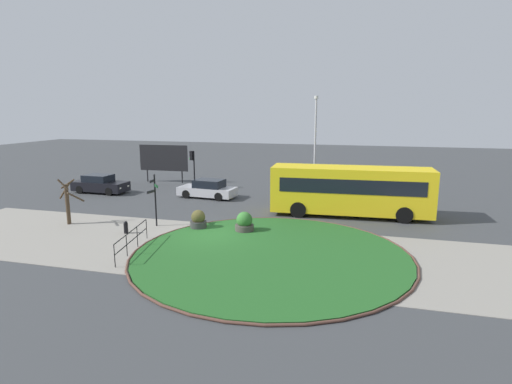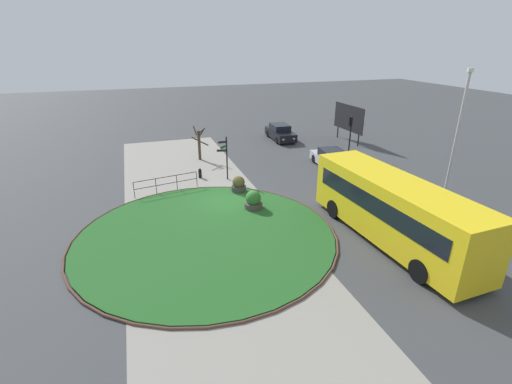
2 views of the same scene
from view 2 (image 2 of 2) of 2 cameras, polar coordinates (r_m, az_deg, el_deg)
ground at (r=22.38m, az=-4.18°, el=-1.52°), size 120.00×120.00×0.00m
sidewalk_paving at (r=22.04m, az=-8.92°, el=-2.12°), size 32.00×8.24×0.02m
grass_island at (r=18.69m, az=-7.72°, el=-6.64°), size 12.72×12.72×0.10m
grass_kerb_ring at (r=18.69m, az=-7.72°, el=-6.63°), size 13.03×13.03×0.11m
signpost_directional at (r=25.39m, az=-4.72°, el=5.70°), size 0.63×0.72×3.06m
bollard_foreground at (r=26.36m, az=-8.64°, el=2.91°), size 0.23×0.23×0.71m
railing_grass_edge at (r=24.18m, az=-13.68°, el=1.49°), size 0.79×4.04×1.05m
bus_yellow at (r=18.61m, az=20.41°, el=-2.48°), size 9.99×2.94×3.11m
car_near_lane at (r=28.79m, az=11.60°, el=5.00°), size 4.57×2.25×1.41m
car_far_lane at (r=36.50m, az=3.77°, el=9.14°), size 4.53×1.93×1.48m
traffic_light_near at (r=31.98m, az=14.36°, el=9.70°), size 0.49×0.30×3.23m
lamppost_tall at (r=24.19m, az=28.65°, el=7.96°), size 0.32×0.32×7.69m
billboard_left at (r=36.39m, az=14.19°, el=10.98°), size 4.74×0.30×3.47m
planter_near_signpost at (r=21.14m, az=-0.41°, el=-1.44°), size 1.04×1.04×1.15m
planter_kerbside at (r=23.50m, az=-2.70°, el=1.03°), size 0.93×0.93×1.11m
street_tree_bare at (r=30.19m, az=-8.75°, el=7.53°), size 1.25×1.32×2.76m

